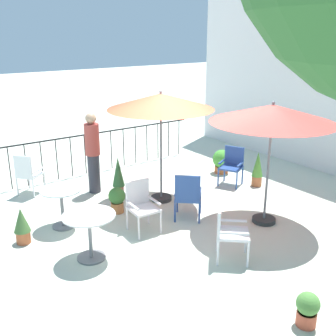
{
  "coord_description": "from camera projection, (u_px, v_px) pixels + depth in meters",
  "views": [
    {
      "loc": [
        5.79,
        -4.45,
        3.47
      ],
      "look_at": [
        0.0,
        -0.26,
        1.05
      ],
      "focal_mm": 43.94,
      "sensor_mm": 36.0,
      "label": 1
    }
  ],
  "objects": [
    {
      "name": "terrace_railing",
      "position": [
        98.0,
        145.0,
        10.42
      ],
      "size": [
        0.03,
        5.53,
        1.01
      ],
      "color": "black",
      "rests_on": "ground"
    },
    {
      "name": "patio_chair_4",
      "position": [
        188.0,
        194.0,
        7.73
      ],
      "size": [
        0.7,
        0.7,
        0.94
      ],
      "color": "#2C4C93",
      "rests_on": "ground"
    },
    {
      "name": "cafe_table_0",
      "position": [
        90.0,
        228.0,
        6.39
      ],
      "size": [
        0.83,
        0.83,
        0.76
      ],
      "color": "white",
      "rests_on": "ground"
    },
    {
      "name": "patio_chair_1",
      "position": [
        27.0,
        172.0,
        8.93
      ],
      "size": [
        0.64,
        0.64,
        0.93
      ],
      "color": "white",
      "rests_on": "ground"
    },
    {
      "name": "potted_plant_2",
      "position": [
        258.0,
        169.0,
        9.48
      ],
      "size": [
        0.26,
        0.26,
        0.82
      ],
      "color": "#B0623A",
      "rests_on": "ground"
    },
    {
      "name": "patio_chair_3",
      "position": [
        228.0,
        230.0,
        6.39
      ],
      "size": [
        0.69,
        0.69,
        0.88
      ],
      "color": "white",
      "rests_on": "ground"
    },
    {
      "name": "patio_umbrella_0",
      "position": [
        161.0,
        102.0,
        8.14
      ],
      "size": [
        2.15,
        2.15,
        2.33
      ],
      "color": "#2D2D2D",
      "rests_on": "ground"
    },
    {
      "name": "potted_plant_1",
      "position": [
        307.0,
        309.0,
        5.0
      ],
      "size": [
        0.29,
        0.29,
        0.45
      ],
      "color": "#C1523A",
      "rests_on": "ground"
    },
    {
      "name": "potted_plant_4",
      "position": [
        117.0,
        199.0,
        8.12
      ],
      "size": [
        0.34,
        0.34,
        0.52
      ],
      "color": "#C2713C",
      "rests_on": "ground"
    },
    {
      "name": "ground_plane",
      "position": [
        179.0,
        216.0,
        8.03
      ],
      "size": [
        60.0,
        60.0,
        0.0
      ],
      "primitive_type": "plane",
      "color": "beige"
    },
    {
      "name": "potted_plant_5",
      "position": [
        22.0,
        225.0,
        6.93
      ],
      "size": [
        0.28,
        0.28,
        0.64
      ],
      "color": "#B05733",
      "rests_on": "ground"
    },
    {
      "name": "potted_plant_0",
      "position": [
        118.0,
        175.0,
        8.97
      ],
      "size": [
        0.27,
        0.27,
        0.86
      ],
      "color": "#CA634B",
      "rests_on": "ground"
    },
    {
      "name": "standing_person",
      "position": [
        93.0,
        152.0,
        8.96
      ],
      "size": [
        0.42,
        0.42,
        1.79
      ],
      "color": "#33333D",
      "rests_on": "ground"
    },
    {
      "name": "patio_umbrella_1",
      "position": [
        272.0,
        115.0,
        7.14
      ],
      "size": [
        2.22,
        2.22,
        2.3
      ],
      "color": "#2D2D2D",
      "rests_on": "ground"
    },
    {
      "name": "patio_chair_0",
      "position": [
        232.0,
        163.0,
        9.56
      ],
      "size": [
        0.63,
        0.62,
        0.89
      ],
      "color": "#2E5099",
      "rests_on": "ground"
    },
    {
      "name": "patio_chair_2",
      "position": [
        141.0,
        203.0,
        7.34
      ],
      "size": [
        0.52,
        0.51,
        0.91
      ],
      "color": "silver",
      "rests_on": "ground"
    },
    {
      "name": "potted_plant_3",
      "position": [
        222.0,
        161.0,
        10.37
      ],
      "size": [
        0.46,
        0.46,
        0.6
      ],
      "color": "#BD6538",
      "rests_on": "ground"
    },
    {
      "name": "cafe_table_1",
      "position": [
        62.0,
        201.0,
        7.45
      ],
      "size": [
        0.75,
        0.75,
        0.74
      ],
      "color": "silver",
      "rests_on": "ground"
    }
  ]
}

